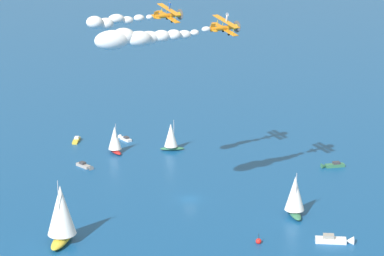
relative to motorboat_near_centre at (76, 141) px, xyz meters
name	(u,v)px	position (x,y,z in m)	size (l,w,h in m)	color
ground_plane	(190,199)	(44.86, 27.29, -0.41)	(2000.00, 2000.00, 0.00)	navy
motorboat_near_centre	(76,141)	(0.00, 0.00, 0.00)	(5.40, 1.96, 1.53)	gold
sailboat_far_port	(295,195)	(55.51, 47.86, 3.86)	(7.34, 4.18, 9.36)	#33704C
sailboat_far_stbd	(61,213)	(65.65, 2.04, 5.31)	(10.08, 6.37, 12.54)	gold
motorboat_inshore	(336,240)	(69.58, 53.00, 0.14)	(3.01, 7.29, 2.06)	white
motorboat_trailing	(85,166)	(21.88, 3.73, 0.01)	(5.02, 4.49, 1.56)	#9E9993
sailboat_ahead	(171,137)	(9.14, 24.90, 3.24)	(3.43, 6.21, 8.00)	#33704C
sailboat_mid_cluster	(115,139)	(10.31, 10.60, 3.14)	(6.19, 4.38, 7.78)	#B21E1E
motorboat_outer_ring_b	(124,138)	(-1.16, 12.81, -0.02)	(4.98, 3.80, 1.47)	white
motorboat_outer_ring_c	(332,165)	(25.63, 62.83, 0.04)	(2.33, 5.93, 1.68)	#33704C
marker_buoy	(259,241)	(68.77, 38.55, -0.02)	(1.10, 1.10, 2.10)	red
biplane_lead	(168,15)	(38.16, 23.29, 38.21)	(6.92, 7.00, 3.76)	orange
wingwalker_lead	(170,5)	(38.61, 23.59, 40.29)	(1.29, 0.88, 1.52)	#1E4CB2
smoke_trail_lead	(110,21)	(46.02, 11.41, 38.08)	(10.68, 14.18, 3.45)	white
biplane_wingman	(225,27)	(49.93, 33.93, 37.24)	(6.92, 7.00, 3.76)	orange
wingwalker_wingman	(227,17)	(50.38, 34.23, 39.36)	(0.83, 0.59, 1.78)	white
smoke_trail_wingman	(134,38)	(61.33, 16.21, 37.13)	(16.19, 23.13, 4.45)	white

